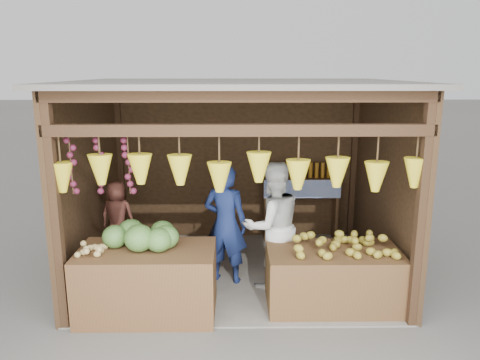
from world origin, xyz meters
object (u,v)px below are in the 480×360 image
man_standing (226,224)px  woman_standing (272,226)px  vendor_seated (118,216)px  counter_left (148,282)px  counter_right (333,278)px

man_standing → woman_standing: 0.63m
vendor_seated → woman_standing: bearing=178.3°
counter_left → counter_right: (2.19, 0.17, -0.04)m
woman_standing → vendor_seated: (-2.12, 0.51, -0.03)m
woman_standing → vendor_seated: woman_standing is taller
man_standing → vendor_seated: man_standing is taller
counter_right → vendor_seated: bearing=159.6°
counter_right → man_standing: size_ratio=0.97×
woman_standing → vendor_seated: 2.18m
counter_right → man_standing: man_standing is taller
woman_standing → counter_left: bearing=4.8°
man_standing → vendor_seated: (-1.51, 0.36, 0.00)m
woman_standing → counter_right: bearing=122.0°
counter_right → man_standing: 1.54m
counter_left → vendor_seated: bearing=117.1°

